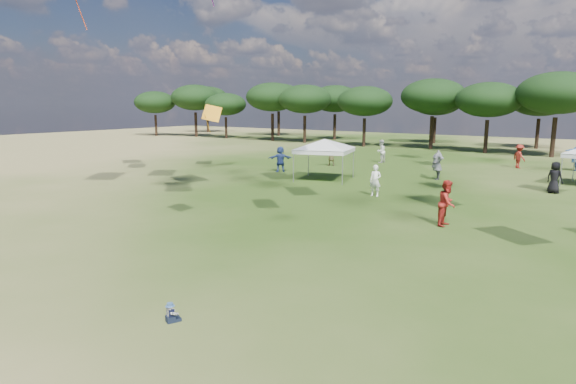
% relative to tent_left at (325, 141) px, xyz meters
% --- Properties ---
extents(ground, '(140.00, 140.00, 0.00)m').
position_rel_tent_left_xyz_m(ground, '(6.87, -21.05, -2.47)').
color(ground, '#2F4916').
rests_on(ground, ground).
extents(tree_line, '(108.78, 17.63, 7.77)m').
position_rel_tent_left_xyz_m(tree_line, '(9.26, 26.36, 2.95)').
color(tree_line, black).
rests_on(tree_line, ground).
extents(tent_left, '(6.35, 6.35, 2.90)m').
position_rel_tent_left_xyz_m(tent_left, '(0.00, 0.00, 0.00)').
color(tent_left, gray).
rests_on(tent_left, ground).
extents(toddler, '(0.34, 0.37, 0.45)m').
position_rel_tent_left_xyz_m(toddler, '(7.55, -19.34, -2.27)').
color(toddler, black).
rests_on(toddler, ground).
extents(festival_crowd, '(29.03, 22.85, 1.93)m').
position_rel_tent_left_xyz_m(festival_crowd, '(7.67, 5.91, -1.56)').
color(festival_crowd, black).
rests_on(festival_crowd, ground).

